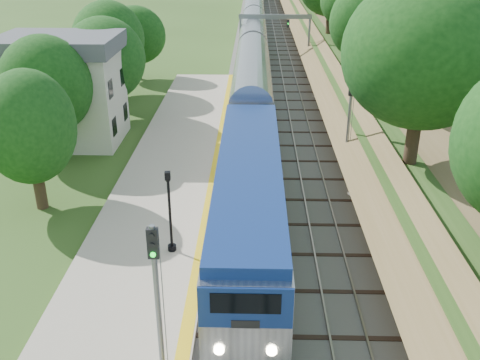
{
  "coord_description": "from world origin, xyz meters",
  "views": [
    {
      "loc": [
        0.2,
        -8.59,
        14.62
      ],
      "look_at": [
        -0.5,
        16.97,
        2.8
      ],
      "focal_mm": 40.0,
      "sensor_mm": 36.0,
      "label": 1
    }
  ],
  "objects_px": {
    "station_building": "(64,89)",
    "signal_farside": "(349,117)",
    "signal_gantry": "(275,27)",
    "train": "(254,31)",
    "signal_platform": "(157,289)",
    "lamppost_far": "(170,216)"
  },
  "relations": [
    {
      "from": "signal_gantry",
      "to": "train",
      "type": "xyz_separation_m",
      "value": [
        -2.47,
        12.14,
        -2.46
      ]
    },
    {
      "from": "signal_gantry",
      "to": "train",
      "type": "distance_m",
      "value": 12.63
    },
    {
      "from": "station_building",
      "to": "train",
      "type": "distance_m",
      "value": 39.72
    },
    {
      "from": "station_building",
      "to": "signal_farside",
      "type": "distance_m",
      "value": 21.13
    },
    {
      "from": "train",
      "to": "lamppost_far",
      "type": "relative_size",
      "value": 29.71
    },
    {
      "from": "station_building",
      "to": "lamppost_far",
      "type": "height_order",
      "value": "station_building"
    },
    {
      "from": "station_building",
      "to": "signal_platform",
      "type": "relative_size",
      "value": 1.41
    },
    {
      "from": "train",
      "to": "signal_platform",
      "type": "relative_size",
      "value": 20.61
    },
    {
      "from": "lamppost_far",
      "to": "signal_platform",
      "type": "bearing_deg",
      "value": -83.96
    },
    {
      "from": "train",
      "to": "lamppost_far",
      "type": "distance_m",
      "value": 53.43
    },
    {
      "from": "station_building",
      "to": "signal_farside",
      "type": "bearing_deg",
      "value": -17.13
    },
    {
      "from": "signal_platform",
      "to": "signal_gantry",
      "type": "bearing_deg",
      "value": 83.79
    },
    {
      "from": "signal_farside",
      "to": "lamppost_far",
      "type": "bearing_deg",
      "value": -135.09
    },
    {
      "from": "lamppost_far",
      "to": "signal_platform",
      "type": "xyz_separation_m",
      "value": [
        0.87,
        -8.24,
        1.86
      ]
    },
    {
      "from": "signal_gantry",
      "to": "signal_farside",
      "type": "relative_size",
      "value": 1.29
    },
    {
      "from": "train",
      "to": "signal_farside",
      "type": "height_order",
      "value": "signal_farside"
    },
    {
      "from": "station_building",
      "to": "train",
      "type": "relative_size",
      "value": 0.07
    },
    {
      "from": "train",
      "to": "station_building",
      "type": "bearing_deg",
      "value": -110.65
    },
    {
      "from": "signal_platform",
      "to": "station_building",
      "type": "bearing_deg",
      "value": 114.45
    },
    {
      "from": "station_building",
      "to": "signal_gantry",
      "type": "distance_m",
      "value": 29.94
    },
    {
      "from": "train",
      "to": "signal_platform",
      "type": "height_order",
      "value": "signal_platform"
    },
    {
      "from": "station_building",
      "to": "signal_gantry",
      "type": "height_order",
      "value": "station_building"
    }
  ]
}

